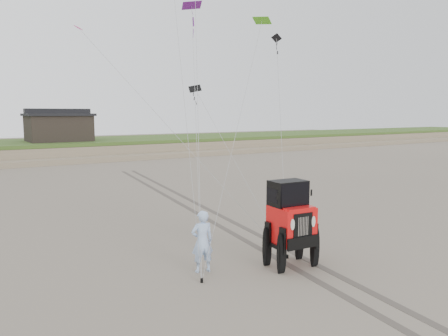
{
  "coord_description": "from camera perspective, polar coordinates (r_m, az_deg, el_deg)",
  "views": [
    {
      "loc": [
        -8.28,
        -10.42,
        4.62
      ],
      "look_at": [
        0.42,
        3.0,
        2.6
      ],
      "focal_mm": 35.0,
      "sensor_mm": 36.0,
      "label": 1
    }
  ],
  "objects": [
    {
      "name": "tire_tracks",
      "position": [
        21.6,
        -3.72,
        -5.16
      ],
      "size": [
        5.22,
        29.74,
        0.01
      ],
      "color": "#4C443D",
      "rests_on": "ground"
    },
    {
      "name": "kite_flock",
      "position": [
        22.53,
        -2.51,
        20.07
      ],
      "size": [
        8.08,
        7.62,
        8.22
      ],
      "color": "#CA196C",
      "rests_on": "ground"
    },
    {
      "name": "man",
      "position": [
        12.87,
        -2.86,
        -9.54
      ],
      "size": [
        0.74,
        0.56,
        1.83
      ],
      "primitive_type": "imported",
      "rotation": [
        0.0,
        0.0,
        2.95
      ],
      "color": "#99BCED",
      "rests_on": "ground"
    },
    {
      "name": "cabin",
      "position": [
        48.54,
        -20.8,
        5.09
      ],
      "size": [
        6.4,
        5.4,
        3.35
      ],
      "color": "black",
      "rests_on": "dune_ridge"
    },
    {
      "name": "dune_ridge",
      "position": [
        48.78,
        -23.1,
        2.15
      ],
      "size": [
        160.0,
        14.25,
        1.73
      ],
      "color": "#7A6B54",
      "rests_on": "ground"
    },
    {
      "name": "jeep",
      "position": [
        13.42,
        8.76,
        -8.35
      ],
      "size": [
        2.85,
        5.77,
        2.08
      ],
      "primitive_type": null,
      "rotation": [
        0.0,
        0.0,
        -0.08
      ],
      "color": "red",
      "rests_on": "ground"
    },
    {
      "name": "ground",
      "position": [
        14.09,
        5.33,
        -11.97
      ],
      "size": [
        160.0,
        160.0,
        0.0
      ],
      "primitive_type": "plane",
      "color": "#6B6054",
      "rests_on": "ground"
    },
    {
      "name": "stake_main",
      "position": [
        12.36,
        -2.93,
        -14.46
      ],
      "size": [
        0.08,
        0.08,
        0.12
      ],
      "primitive_type": "cylinder",
      "color": "black",
      "rests_on": "ground"
    },
    {
      "name": "stake_aux",
      "position": [
        14.38,
        8.27,
        -11.37
      ],
      "size": [
        0.08,
        0.08,
        0.12
      ],
      "primitive_type": "cylinder",
      "color": "black",
      "rests_on": "ground"
    }
  ]
}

